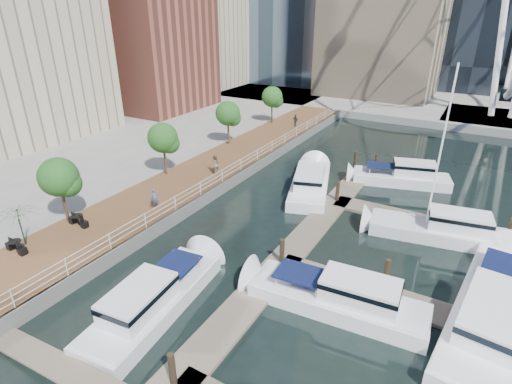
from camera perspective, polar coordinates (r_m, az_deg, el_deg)
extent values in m
plane|color=black|center=(21.27, -14.39, -18.49)|extent=(520.00, 520.00, 0.00)
cube|color=brown|center=(35.63, -8.65, 1.66)|extent=(6.00, 60.00, 1.00)
cube|color=#595954|center=(33.97, -4.66, 0.68)|extent=(0.25, 60.00, 1.00)
cube|color=gray|center=(55.86, -31.26, 6.84)|extent=(48.00, 90.00, 1.00)
cube|color=gray|center=(113.90, 24.64, 15.67)|extent=(200.00, 114.00, 1.00)
cube|color=gray|center=(64.00, 31.44, 8.70)|extent=(14.00, 12.00, 1.00)
cube|color=#6D6051|center=(26.40, 5.63, -7.94)|extent=(2.00, 32.00, 0.20)
cube|color=#6D6051|center=(23.45, 17.31, -13.88)|extent=(12.00, 2.00, 0.20)
cube|color=#6D6051|center=(31.92, 21.64, -3.58)|extent=(12.00, 2.00, 0.20)
cube|color=#BCAD8E|center=(52.86, -32.52, 20.90)|extent=(14.00, 16.00, 26.00)
cube|color=brown|center=(61.09, -14.34, 20.95)|extent=(12.00, 14.00, 20.00)
cube|color=#BCAD8E|center=(77.05, -9.37, 24.98)|extent=(14.00, 16.00, 28.00)
cylinder|color=white|center=(62.45, 31.94, 21.08)|extent=(0.80, 0.80, 26.00)
cylinder|color=#3F2B1C|center=(29.87, -25.63, -1.77)|extent=(0.20, 0.20, 2.40)
sphere|color=#265B1E|center=(29.08, -26.38, 1.94)|extent=(2.60, 2.60, 2.60)
cylinder|color=#3F2B1C|center=(35.80, -12.85, 4.34)|extent=(0.20, 0.20, 2.40)
sphere|color=#265B1E|center=(35.14, -13.17, 7.55)|extent=(2.60, 2.60, 2.60)
cylinder|color=#3F2B1C|center=(43.25, -3.97, 8.44)|extent=(0.20, 0.20, 2.40)
sphere|color=#265B1E|center=(42.71, -4.06, 11.14)|extent=(2.60, 2.60, 2.60)
cylinder|color=#3F2B1C|center=(51.57, 2.28, 11.16)|extent=(0.20, 0.20, 2.40)
sphere|color=#265B1E|center=(51.12, 2.32, 13.44)|extent=(2.60, 2.60, 2.60)
imported|color=#4D4F66|center=(29.70, -14.25, -0.96)|extent=(0.70, 0.66, 1.61)
imported|color=#816A59|center=(35.21, -5.95, 3.99)|extent=(0.89, 1.03, 1.82)
imported|color=#2D3438|center=(50.20, 5.67, 10.14)|extent=(0.94, 0.65, 1.49)
imported|color=#0E3311|center=(28.20, -30.60, -4.29)|extent=(3.47, 3.51, 2.52)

